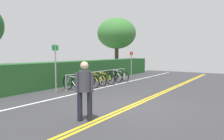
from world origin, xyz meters
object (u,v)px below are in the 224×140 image
(bicycle_0, at_px, (74,83))
(pedestrian, at_px, (85,87))
(bike_rack, at_px, (100,74))
(sign_post_far, at_px, (131,62))
(tree_mid, at_px, (117,34))
(bicycle_5, at_px, (120,76))
(bicycle_4, at_px, (113,76))
(bicycle_2, at_px, (97,79))
(bicycle_3, at_px, (105,78))
(bicycle_1, at_px, (86,82))
(sign_post_near, at_px, (55,64))

(bicycle_0, relative_size, pedestrian, 1.06)
(bike_rack, xyz_separation_m, sign_post_far, (3.80, -0.01, 0.62))
(bike_rack, height_order, tree_mid, tree_mid)
(bicycle_0, height_order, bicycle_5, bicycle_0)
(bicycle_0, height_order, bicycle_4, bicycle_0)
(bicycle_2, relative_size, sign_post_far, 0.82)
(bicycle_4, bearing_deg, bicycle_3, -175.79)
(bicycle_3, xyz_separation_m, tree_mid, (6.28, 3.12, 3.30))
(bicycle_2, relative_size, tree_mid, 0.33)
(pedestrian, bearing_deg, bicycle_5, 24.95)
(bicycle_2, bearing_deg, bicycle_1, 179.77)
(bicycle_0, bearing_deg, bicycle_2, 1.84)
(sign_post_far, relative_size, tree_mid, 0.40)
(bicycle_5, bearing_deg, bicycle_4, 177.37)
(bicycle_1, height_order, bicycle_5, bicycle_5)
(bike_rack, distance_m, bicycle_4, 1.45)
(bicycle_0, relative_size, bicycle_2, 1.05)
(sign_post_far, bearing_deg, pedestrian, -158.86)
(bicycle_3, xyz_separation_m, bicycle_5, (1.82, 0.04, -0.01))
(pedestrian, bearing_deg, bike_rack, 32.91)
(bicycle_5, bearing_deg, tree_mid, 34.60)
(bicycle_2, xyz_separation_m, sign_post_near, (-2.95, 0.13, 1.03))
(bicycle_3, bearing_deg, tree_mid, 26.41)
(pedestrian, bearing_deg, bicycle_4, 27.51)
(bicycle_4, bearing_deg, sign_post_far, -0.88)
(bicycle_4, relative_size, sign_post_near, 0.73)
(bicycle_2, distance_m, sign_post_far, 4.29)
(bicycle_2, bearing_deg, bicycle_3, -1.13)
(bicycle_0, distance_m, tree_mid, 10.09)
(bicycle_3, distance_m, pedestrian, 7.11)
(bicycle_3, distance_m, sign_post_near, 3.86)
(bicycle_0, distance_m, bicycle_3, 2.73)
(bicycle_2, distance_m, sign_post_near, 3.12)
(bike_rack, bearing_deg, bicycle_0, -177.52)
(bike_rack, xyz_separation_m, tree_mid, (6.66, 3.06, 3.04))
(bicycle_1, height_order, tree_mid, tree_mid)
(bicycle_4, bearing_deg, tree_mid, 30.15)
(bicycle_4, bearing_deg, bicycle_1, -178.83)
(tree_mid, bearing_deg, bicycle_1, -158.94)
(tree_mid, bearing_deg, pedestrian, -151.36)
(bicycle_0, relative_size, sign_post_far, 0.86)
(bicycle_2, height_order, pedestrian, pedestrian)
(bicycle_5, xyz_separation_m, tree_mid, (4.46, 3.08, 3.31))
(bicycle_2, xyz_separation_m, bicycle_3, (0.78, -0.02, -0.00))
(bicycle_4, relative_size, sign_post_far, 0.82)
(bicycle_1, xyz_separation_m, sign_post_near, (-1.96, 0.12, 1.05))
(bicycle_2, distance_m, bicycle_3, 0.78)
(pedestrian, bearing_deg, sign_post_far, 21.14)
(bicycle_2, height_order, bicycle_4, bicycle_4)
(tree_mid, bearing_deg, bicycle_5, -145.40)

